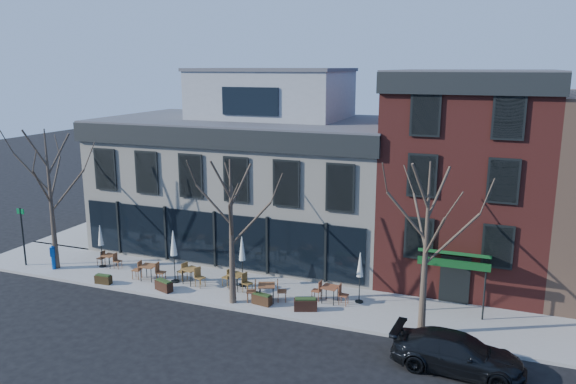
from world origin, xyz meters
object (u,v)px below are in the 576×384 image
(cafe_set_0, at_px, (109,259))
(umbrella_0, at_px, (101,238))
(call_box, at_px, (53,256))
(parked_sedan, at_px, (458,353))

(cafe_set_0, relative_size, umbrella_0, 0.68)
(call_box, bearing_deg, parked_sedan, -7.20)
(parked_sedan, height_order, umbrella_0, umbrella_0)
(call_box, xyz_separation_m, cafe_set_0, (2.69, 1.44, -0.30))
(call_box, relative_size, umbrella_0, 0.57)
(cafe_set_0, bearing_deg, umbrella_0, -159.61)
(cafe_set_0, height_order, umbrella_0, umbrella_0)
(call_box, height_order, umbrella_0, umbrella_0)
(umbrella_0, bearing_deg, cafe_set_0, 20.39)
(parked_sedan, distance_m, call_box, 22.35)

